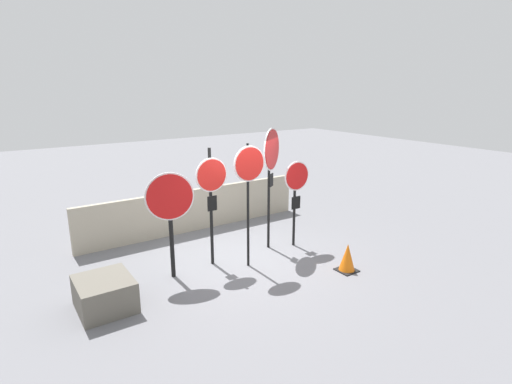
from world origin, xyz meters
name	(u,v)px	position (x,y,z in m)	size (l,w,h in m)	color
ground_plane	(243,259)	(0.00, 0.00, 0.00)	(40.00, 40.00, 0.00)	slate
fence_back	(196,210)	(0.00, 2.23, 0.54)	(5.97, 0.12, 1.08)	#A89E89
stop_sign_0	(170,205)	(-1.55, 0.04, 1.46)	(0.89, 0.23, 2.08)	black
stop_sign_1	(211,187)	(-0.63, 0.14, 1.66)	(0.68, 0.12, 2.43)	black
stop_sign_2	(249,174)	(-0.06, -0.36, 1.94)	(0.70, 0.11, 2.53)	black
stop_sign_3	(271,158)	(0.87, 0.20, 2.07)	(0.77, 0.54, 2.73)	black
stop_sign_4	(296,185)	(1.40, -0.04, 1.45)	(0.66, 0.12, 1.99)	black
traffic_cone_0	(347,258)	(1.44, -1.63, 0.28)	(0.38, 0.38, 0.57)	black
storage_crate	(105,294)	(-2.93, -0.36, 0.27)	(0.87, 0.96, 0.53)	#605B51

